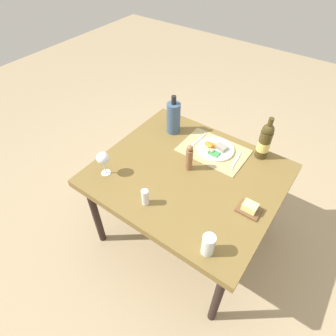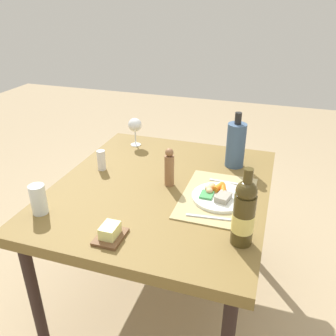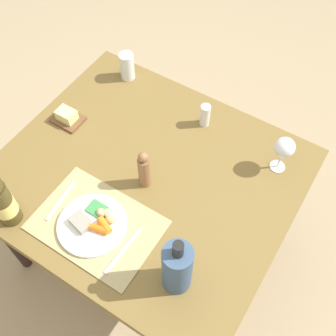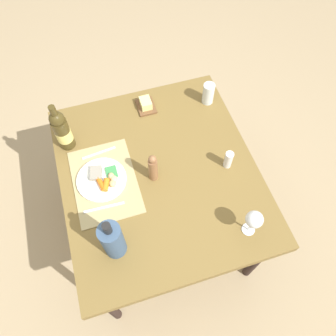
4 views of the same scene
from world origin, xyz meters
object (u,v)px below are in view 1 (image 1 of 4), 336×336
(water_tumbler, at_px, (208,246))
(butter_dish, at_px, (249,208))
(cooler_bottle, at_px, (174,117))
(wine_glass, at_px, (103,159))
(dinner_plate, at_px, (215,149))
(wine_bottle, at_px, (265,141))
(dining_table, at_px, (188,179))
(fork, at_px, (236,161))
(pepper_mill, at_px, (189,158))
(knife, at_px, (198,140))
(salt_shaker, at_px, (145,197))

(water_tumbler, bearing_deg, butter_dish, -100.15)
(cooler_bottle, bearing_deg, wine_glass, 80.95)
(dinner_plate, xyz_separation_m, wine_bottle, (-0.28, -0.13, 0.11))
(dining_table, relative_size, fork, 6.21)
(dinner_plate, height_order, pepper_mill, pepper_mill)
(pepper_mill, relative_size, cooler_bottle, 0.65)
(knife, bearing_deg, dinner_plate, 173.42)
(pepper_mill, height_order, water_tumbler, pepper_mill)
(dining_table, relative_size, knife, 5.72)
(knife, height_order, cooler_bottle, cooler_bottle)
(butter_dish, relative_size, cooler_bottle, 0.44)
(salt_shaker, xyz_separation_m, wine_bottle, (-0.38, -0.77, 0.07))
(water_tumbler, bearing_deg, dining_table, -47.49)
(salt_shaker, bearing_deg, knife, -85.75)
(fork, height_order, pepper_mill, pepper_mill)
(knife, relative_size, wine_bottle, 0.65)
(salt_shaker, distance_m, water_tumbler, 0.45)
(butter_dish, height_order, water_tumbler, water_tumbler)
(fork, relative_size, water_tumbler, 1.41)
(knife, relative_size, wine_glass, 1.18)
(dinner_plate, height_order, knife, dinner_plate)
(knife, bearing_deg, salt_shaker, 96.86)
(pepper_mill, bearing_deg, dinner_plate, -102.20)
(pepper_mill, bearing_deg, butter_dish, 169.47)
(dinner_plate, relative_size, wine_bottle, 0.82)
(fork, bearing_deg, butter_dish, 119.97)
(salt_shaker, xyz_separation_m, wine_glass, (0.36, -0.04, 0.07))
(pepper_mill, distance_m, water_tumbler, 0.60)
(fork, relative_size, cooler_bottle, 0.62)
(dinner_plate, xyz_separation_m, water_tumbler, (-0.34, 0.70, 0.04))
(pepper_mill, relative_size, salt_shaker, 1.79)
(dinner_plate, height_order, wine_glass, wine_glass)
(dining_table, distance_m, butter_dish, 0.45)
(wine_glass, height_order, cooler_bottle, cooler_bottle)
(fork, distance_m, wine_glass, 0.86)
(wine_bottle, distance_m, wine_glass, 1.04)
(pepper_mill, bearing_deg, dining_table, 122.14)
(butter_dish, bearing_deg, wine_glass, 16.70)
(cooler_bottle, bearing_deg, knife, -176.87)
(dining_table, distance_m, water_tumbler, 0.57)
(wine_bottle, distance_m, cooler_bottle, 0.65)
(dining_table, relative_size, pepper_mill, 6.00)
(knife, height_order, pepper_mill, pepper_mill)
(dining_table, xyz_separation_m, wine_bottle, (-0.31, -0.42, 0.19))
(dining_table, xyz_separation_m, dinner_plate, (-0.03, -0.29, 0.08))
(wine_bottle, bearing_deg, water_tumbler, 94.52)
(water_tumbler, bearing_deg, wine_bottle, -85.48)
(knife, distance_m, wine_bottle, 0.46)
(wine_glass, xyz_separation_m, water_tumbler, (-0.80, 0.10, -0.07))
(salt_shaker, xyz_separation_m, water_tumbler, (-0.44, 0.06, 0.00))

